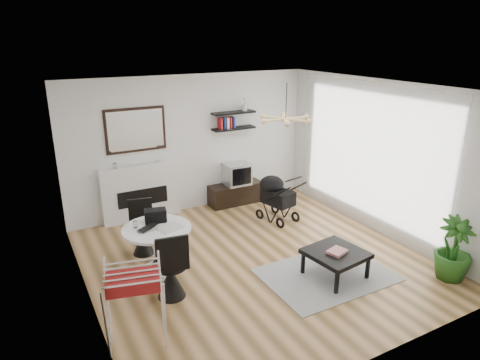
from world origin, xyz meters
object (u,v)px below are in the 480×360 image
crt_tv (237,174)px  coffee_table (336,254)px  tv_console (236,194)px  stroller (276,199)px  dining_table (158,243)px  potted_plant (454,249)px  drying_rack (135,307)px  fireplace (141,186)px

crt_tv → coffee_table: crt_tv is taller
tv_console → stroller: 1.15m
dining_table → stroller: size_ratio=1.06×
potted_plant → drying_rack: bearing=170.3°
potted_plant → fireplace: bearing=128.4°
coffee_table → potted_plant: potted_plant is taller
tv_console → crt_tv: 0.44m
dining_table → drying_rack: (-0.73, -1.43, 0.03)m
drying_rack → crt_tv: bearing=61.3°
tv_console → dining_table: (-2.32, -1.91, 0.27)m
fireplace → stroller: size_ratio=2.26×
tv_console → coffee_table: 3.26m
fireplace → coffee_table: 3.90m
coffee_table → dining_table: bearing=149.0°
crt_tv → dining_table: bearing=-140.9°
tv_console → stroller: bearing=-75.0°
crt_tv → drying_rack: 4.54m
fireplace → tv_console: bearing=-3.9°
crt_tv → drying_rack: size_ratio=0.52×
coffee_table → tv_console: bearing=88.7°
dining_table → coffee_table: bearing=-31.0°
fireplace → coffee_table: fireplace is taller
crt_tv → fireplace: bearing=176.0°
crt_tv → potted_plant: size_ratio=0.54×
fireplace → crt_tv: bearing=-4.0°
tv_console → dining_table: dining_table is taller
tv_console → coffee_table: bearing=-91.3°
drying_rack → stroller: size_ratio=1.03×
fireplace → potted_plant: 5.40m
drying_rack → coffee_table: (2.97, 0.08, -0.15)m
fireplace → dining_table: (-0.35, -2.04, -0.20)m
fireplace → dining_table: 2.08m
coffee_table → potted_plant: 1.69m
fireplace → crt_tv: (1.99, -0.14, -0.03)m
tv_console → dining_table: 3.01m
tv_console → coffee_table: size_ratio=1.33×
crt_tv → potted_plant: 4.32m
crt_tv → drying_rack: drying_rack is taller
fireplace → dining_table: size_ratio=2.14×
tv_console → drying_rack: 4.53m
tv_console → coffee_table: (-0.07, -3.26, 0.15)m
stroller → potted_plant: bearing=-83.2°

